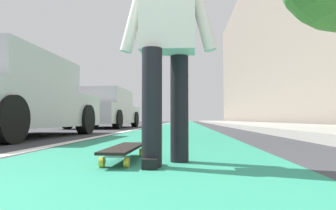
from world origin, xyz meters
The scene contains 10 objects.
ground_plane centered at (10.00, 0.00, 0.00)m, with size 80.00×80.00×0.00m, color #38383D.
bike_lane_paint centered at (24.00, 0.00, 0.00)m, with size 56.00×2.31×0.00m, color #288466.
lane_stripe_white centered at (20.00, 1.31, 0.00)m, with size 52.00×0.16×0.01m, color silver.
sidewalk_curb centered at (18.00, -3.72, 0.07)m, with size 52.00×3.20×0.15m, color #9E9B93.
building_facade centered at (22.00, -6.27, 6.44)m, with size 40.00×1.20×12.89m, color gray.
skateboard centered at (1.52, 0.12, 0.09)m, with size 0.84×0.21×0.11m.
skater_person centered at (1.37, -0.22, 0.94)m, with size 0.46×0.72×1.64m.
parked_car_near centered at (4.28, 2.80, 0.72)m, with size 4.38×2.03×1.49m.
parked_car_mid centered at (10.49, 2.87, 0.72)m, with size 4.54×2.13×1.49m.
traffic_light centered at (20.24, 1.71, 3.24)m, with size 0.33×0.28×4.73m.
Camera 1 is at (-0.74, -0.37, 0.33)m, focal length 31.12 mm.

